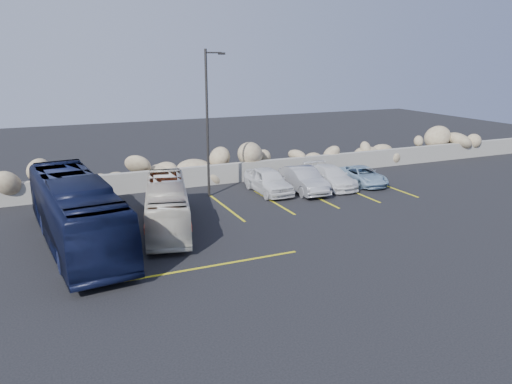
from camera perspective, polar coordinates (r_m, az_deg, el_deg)
name	(u,v)px	position (r m, az deg, el deg)	size (l,w,h in m)	color
ground	(227,266)	(18.96, -3.30, -8.40)	(90.00, 90.00, 0.00)	black
seawall	(155,180)	(29.76, -11.52, 1.31)	(60.00, 0.40, 1.20)	gray
riprap_pile	(149,165)	(30.75, -12.08, 3.06)	(54.00, 2.80, 2.60)	tan
parking_lines	(274,210)	(25.48, 2.05, -2.12)	(18.16, 9.36, 0.01)	gold
lamppost	(208,120)	(27.39, -5.49, 8.23)	(1.14, 0.18, 8.00)	#2F2C29
vintage_bus	(167,205)	(23.05, -10.17, -1.50)	(1.78, 7.59, 2.11)	beige
tour_coach	(76,212)	(21.75, -19.85, -2.14)	(2.42, 10.35, 2.88)	black
car_a	(268,181)	(28.64, 1.42, 1.30)	(1.68, 4.19, 1.43)	white
car_b	(304,180)	(29.02, 5.46, 1.41)	(1.49, 4.27, 1.41)	#9F9FA3
car_c	(331,177)	(30.30, 8.52, 1.74)	(1.75, 4.30, 1.25)	white
car_d	(363,176)	(31.33, 12.09, 1.84)	(1.78, 3.85, 1.07)	#8AAAC4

